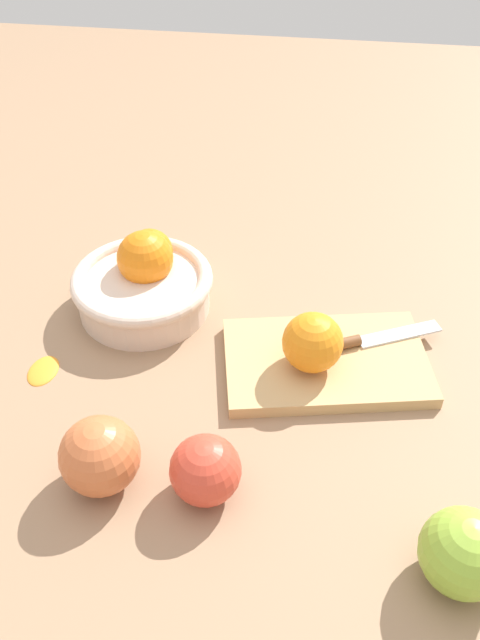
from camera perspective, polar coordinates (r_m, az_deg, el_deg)
name	(u,v)px	position (r m, az deg, el deg)	size (l,w,h in m)	color
ground_plane	(218,378)	(0.80, -1.89, -5.05)	(2.40, 2.40, 0.00)	#997556
bowl	(144,281)	(0.88, -8.29, 3.33)	(0.19, 0.19, 0.10)	beige
cutting_board	(326,362)	(0.81, 7.43, -3.60)	(0.24, 0.15, 0.02)	tan
orange_on_board	(313,342)	(0.77, 6.29, -1.93)	(0.07, 0.07, 0.07)	orange
knife	(367,340)	(0.83, 10.93, -1.67)	(0.15, 0.08, 0.01)	silver
apple_front_left	(100,456)	(0.69, -12.02, -11.40)	(0.08, 0.08, 0.08)	#CC6638
apple_front_right	(464,553)	(0.65, 18.80, -18.51)	(0.08, 0.08, 0.08)	#8EB738
apple_front_center	(205,470)	(0.67, -3.01, -12.81)	(0.07, 0.07, 0.07)	#D6422D
citrus_peel	(43,369)	(0.84, -16.68, -4.06)	(0.05, 0.04, 0.01)	orange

